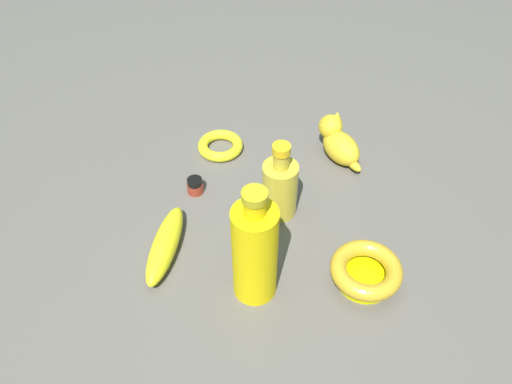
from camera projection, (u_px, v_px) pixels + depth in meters
name	position (u px, v px, depth m)	size (l,w,h in m)	color
ground	(256.00, 208.00, 1.06)	(2.00, 2.00, 0.00)	#5B5651
banana	(167.00, 245.00, 0.97)	(0.19, 0.05, 0.05)	yellow
bangle	(222.00, 146.00, 1.19)	(0.11, 0.11, 0.02)	yellow
bowl	(367.00, 271.00, 0.91)	(0.13, 0.13, 0.05)	#E9E206
cat_figurine	(340.00, 142.00, 1.15)	(0.13, 0.11, 0.10)	yellow
bottle_short	(281.00, 187.00, 1.01)	(0.07, 0.07, 0.17)	gold
bottle_tall	(259.00, 251.00, 0.85)	(0.08, 0.08, 0.25)	yellow
nail_polish_jar	(196.00, 186.00, 1.09)	(0.04, 0.04, 0.04)	#9B2F1F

